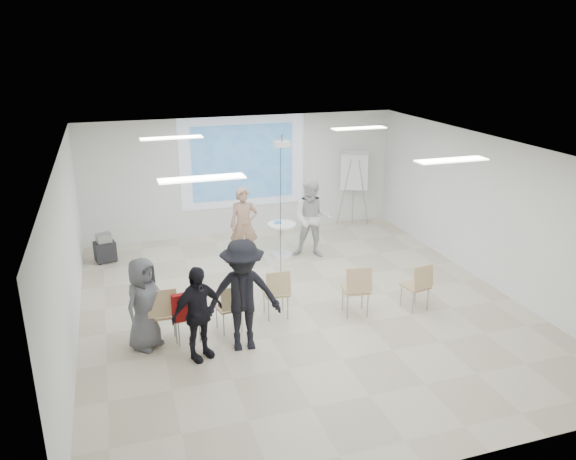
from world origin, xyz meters
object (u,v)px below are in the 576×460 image
object	(u,v)px
laptop	(228,305)
pedestal_table	(282,237)
chair_left_inner	(230,304)
audience_left	(197,307)
audience_outer	(143,298)
chair_right_inner	(357,287)
av_cart	(105,249)
chair_left_mid	(187,312)
flipchart_easel	(354,172)
chair_right_far	(418,283)
audience_mid	(243,288)
chair_center	(277,290)
chair_far_left	(163,310)
player_left	(244,221)
player_right	(312,214)

from	to	relation	value
laptop	pedestal_table	bearing A→B (deg)	-132.03
chair_left_inner	laptop	bearing A→B (deg)	87.94
audience_left	audience_outer	bearing A→B (deg)	116.61
chair_right_inner	av_cart	distance (m)	5.99
chair_left_mid	audience_outer	world-z (taller)	audience_outer
flipchart_easel	av_cart	world-z (taller)	flipchart_easel
chair_left_mid	audience_outer	bearing A→B (deg)	169.16
chair_right_far	audience_mid	distance (m)	3.43
audience_left	flipchart_easel	size ratio (longest dim) A/B	0.90
audience_outer	chair_right_far	bearing A→B (deg)	-46.33
pedestal_table	audience_left	world-z (taller)	audience_left
chair_center	audience_left	xyz separation A→B (m)	(-1.55, -0.90, 0.33)
chair_right_inner	chair_left_inner	bearing A→B (deg)	-173.46
chair_far_left	chair_right_far	distance (m)	4.61
audience_mid	flipchart_easel	distance (m)	6.88
player_left	player_right	size ratio (longest dim) A/B	0.97
laptop	audience_left	xyz separation A→B (m)	(-0.64, -0.75, 0.42)
chair_far_left	chair_left_mid	size ratio (longest dim) A/B	1.09
chair_center	chair_right_far	xyz separation A→B (m)	(2.57, -0.51, -0.01)
chair_left_mid	chair_right_inner	world-z (taller)	chair_right_inner
pedestal_table	flipchart_easel	size ratio (longest dim) A/B	0.41
pedestal_table	chair_left_mid	bearing A→B (deg)	-129.15
player_left	audience_mid	distance (m)	3.74
chair_center	audience_outer	size ratio (longest dim) A/B	0.54
player_left	chair_right_inner	bearing A→B (deg)	-58.65
chair_center	chair_right_inner	world-z (taller)	chair_right_inner
player_left	audience_outer	xyz separation A→B (m)	(-2.41, -3.11, -0.11)
pedestal_table	player_right	world-z (taller)	player_right
chair_center	chair_right_inner	xyz separation A→B (m)	(1.40, -0.37, 0.03)
chair_left_mid	chair_right_far	xyz separation A→B (m)	(4.22, -0.15, -0.00)
player_left	av_cart	size ratio (longest dim) A/B	2.95
chair_left_inner	audience_left	bearing A→B (deg)	-144.87
audience_outer	av_cart	xyz separation A→B (m)	(-0.59, 4.08, -0.56)
player_left	chair_center	bearing A→B (deg)	-82.80
av_cart	pedestal_table	bearing A→B (deg)	-25.81
audience_mid	audience_outer	xyz separation A→B (m)	(-1.51, 0.53, -0.19)
flipchart_easel	laptop	bearing A→B (deg)	-111.31
flipchart_easel	chair_right_inner	bearing A→B (deg)	-91.27
audience_outer	chair_right_inner	bearing A→B (deg)	-44.99
chair_far_left	audience_mid	xyz separation A→B (m)	(1.23, -0.56, 0.47)
chair_center	laptop	bearing A→B (deg)	-168.40
pedestal_table	chair_left_inner	bearing A→B (deg)	-121.13
pedestal_table	chair_right_inner	bearing A→B (deg)	-83.12
pedestal_table	chair_left_mid	distance (m)	4.20
flipchart_easel	av_cart	size ratio (longest dim) A/B	2.99
chair_left_mid	chair_right_inner	xyz separation A→B (m)	(3.05, -0.02, 0.04)
audience_outer	chair_left_mid	bearing A→B (deg)	-48.83
laptop	chair_left_inner	bearing A→B (deg)	87.94
chair_center	flipchart_easel	size ratio (longest dim) A/B	0.47
audience_left	chair_right_inner	bearing A→B (deg)	-14.83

